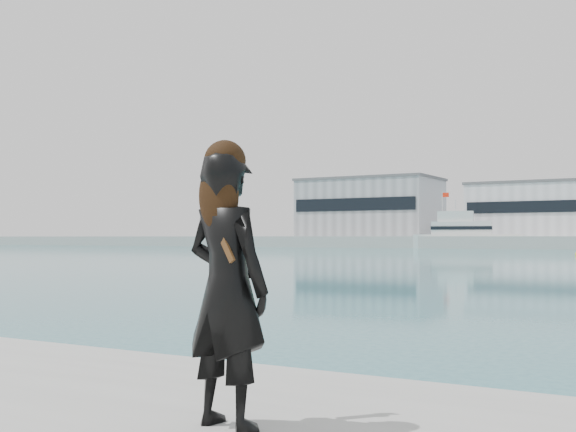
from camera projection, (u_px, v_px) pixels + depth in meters
name	position (u px, v px, depth m)	size (l,w,h in m)	color
warehouse_grey_left	(370.00, 207.00, 143.31)	(26.52, 16.36, 11.50)	gray
warehouse_white	(543.00, 209.00, 126.81)	(24.48, 15.35, 9.50)	silver
flagpole_left	(443.00, 211.00, 128.70)	(1.28, 0.16, 8.00)	silver
motor_yacht	(465.00, 235.00, 119.64)	(18.00, 8.77, 8.10)	white
woman	(226.00, 280.00, 4.13)	(0.63, 0.46, 1.67)	black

